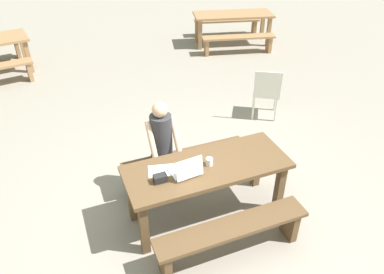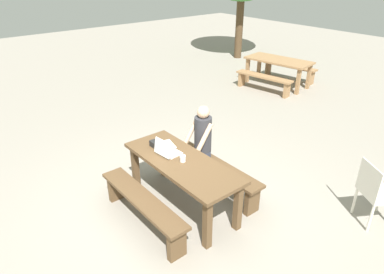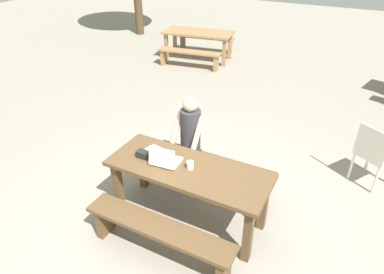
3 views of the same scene
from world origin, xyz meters
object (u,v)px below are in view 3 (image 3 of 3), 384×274
at_px(small_pouch, 143,154).
at_px(picnic_table_mid, 198,36).
at_px(laptop, 165,159).
at_px(person_seated, 189,137).
at_px(picnic_table_front, 188,176).
at_px(plastic_chair, 374,154).
at_px(coffee_mug, 190,165).

xyz_separation_m(small_pouch, picnic_table_mid, (-2.07, 5.55, -0.17)).
distance_m(laptop, person_seated, 0.68).
height_order(picnic_table_front, plastic_chair, plastic_chair).
distance_m(coffee_mug, picnic_table_mid, 6.10).
bearing_deg(coffee_mug, person_seated, 119.27).
height_order(laptop, picnic_table_mid, laptop).
distance_m(laptop, plastic_chair, 2.84).
bearing_deg(picnic_table_mid, person_seated, -72.91).
bearing_deg(picnic_table_front, person_seated, 117.49).
bearing_deg(person_seated, picnic_table_front, -62.51).
bearing_deg(person_seated, picnic_table_mid, 115.53).
bearing_deg(person_seated, small_pouch, -110.11).
distance_m(person_seated, picnic_table_mid, 5.39).
distance_m(plastic_chair, picnic_table_mid, 5.86).
relative_size(person_seated, picnic_table_mid, 0.68).
distance_m(coffee_mug, plastic_chair, 2.58).
bearing_deg(small_pouch, picnic_table_mid, 110.48).
relative_size(laptop, plastic_chair, 0.38).
relative_size(coffee_mug, plastic_chair, 0.10).
height_order(picnic_table_front, laptop, laptop).
distance_m(picnic_table_front, person_seated, 0.71).
bearing_deg(coffee_mug, laptop, -169.81).
bearing_deg(person_seated, plastic_chair, 27.39).
height_order(small_pouch, picnic_table_mid, small_pouch).
bearing_deg(laptop, picnic_table_mid, -72.51).
bearing_deg(person_seated, coffee_mug, -60.73).
relative_size(person_seated, plastic_chair, 1.44).
xyz_separation_m(picnic_table_front, person_seated, (-0.32, 0.62, 0.10)).
bearing_deg(coffee_mug, small_pouch, -173.71).
bearing_deg(person_seated, laptop, -85.88).
xyz_separation_m(laptop, picnic_table_mid, (-2.37, 5.54, -0.19)).
distance_m(picnic_table_front, picnic_table_mid, 6.09).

